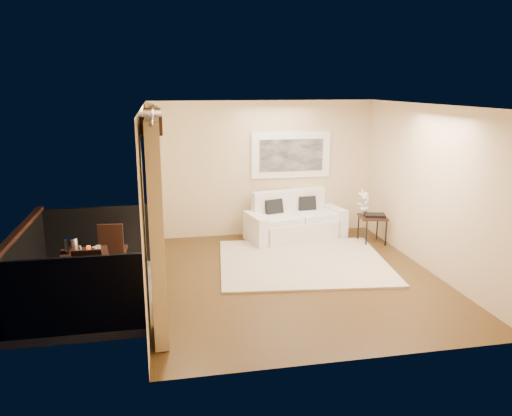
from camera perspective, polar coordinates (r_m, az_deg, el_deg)
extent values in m
plane|color=#4D3516|center=(8.07, 4.50, -7.93)|extent=(5.00, 5.00, 0.00)
plane|color=white|center=(7.49, 4.90, 11.60)|extent=(5.00, 5.00, 0.00)
plane|color=beige|center=(10.05, 0.85, 4.50)|extent=(4.50, 0.00, 4.50)
plane|color=beige|center=(5.39, 11.85, -4.20)|extent=(4.50, 0.00, 4.50)
plane|color=beige|center=(8.55, 19.39, 2.02)|extent=(0.00, 5.00, 5.00)
plane|color=beige|center=(9.21, -12.16, 3.31)|extent=(0.00, 2.70, 2.70)
plane|color=beige|center=(5.61, -12.69, -3.52)|extent=(0.00, 2.70, 2.70)
plane|color=beige|center=(7.22, -12.85, 10.03)|extent=(0.00, 2.40, 2.40)
cube|color=black|center=(7.22, -11.88, 9.84)|extent=(0.28, 2.40, 0.22)
cube|color=#605B56|center=(7.91, -18.44, -9.58)|extent=(1.80, 2.60, 0.12)
cube|color=black|center=(7.88, -24.99, -5.92)|extent=(0.06, 2.60, 1.00)
cube|color=black|center=(8.91, -17.73, -3.04)|extent=(1.80, 0.06, 1.00)
cube|color=black|center=(6.54, -20.17, -9.45)|extent=(1.80, 0.06, 1.00)
cube|color=black|center=(7.73, -25.38, -2.28)|extent=(0.10, 2.60, 0.06)
cube|color=tan|center=(8.92, -11.27, 2.81)|extent=(0.16, 0.75, 2.62)
cube|color=tan|center=(5.90, -11.24, -2.87)|extent=(0.16, 0.75, 2.62)
cylinder|color=#4C473F|center=(7.21, -11.76, 10.72)|extent=(0.04, 4.80, 0.04)
cube|color=white|center=(10.11, 4.02, 6.07)|extent=(1.62, 0.05, 0.92)
cube|color=black|center=(10.08, 4.07, 6.04)|extent=(1.30, 0.02, 0.64)
cube|color=beige|center=(8.71, 5.38, -6.14)|extent=(3.10, 2.78, 0.04)
cube|color=white|center=(9.99, 4.55, -2.42)|extent=(1.71, 1.14, 0.39)
cube|color=white|center=(10.17, 3.75, 0.00)|extent=(1.58, 0.52, 0.76)
cube|color=white|center=(9.61, 0.01, -2.46)|extent=(0.39, 0.86, 0.57)
cube|color=white|center=(10.37, 8.77, -1.39)|extent=(0.39, 0.86, 0.57)
cube|color=white|center=(9.73, 2.67, -1.25)|extent=(0.88, 0.88, 0.13)
cube|color=white|center=(10.07, 6.56, -0.80)|extent=(0.88, 0.88, 0.13)
cube|color=black|center=(9.87, 2.10, -0.08)|extent=(0.40, 0.27, 0.38)
cube|color=black|center=(10.20, 5.86, 0.31)|extent=(0.38, 0.20, 0.38)
cube|color=black|center=(9.84, 13.19, -1.01)|extent=(0.57, 0.57, 0.04)
cylinder|color=black|center=(9.66, 12.50, -2.92)|extent=(0.03, 0.03, 0.50)
cylinder|color=black|center=(9.82, 14.63, -2.77)|extent=(0.03, 0.03, 0.50)
cylinder|color=black|center=(10.01, 11.61, -2.28)|extent=(0.03, 0.03, 0.50)
cylinder|color=black|center=(10.16, 13.68, -2.15)|extent=(0.03, 0.03, 0.50)
cube|color=black|center=(9.81, 13.42, -0.81)|extent=(0.44, 0.37, 0.05)
imported|color=white|center=(9.88, 12.22, 0.68)|extent=(0.30, 0.25, 0.49)
cube|color=black|center=(7.24, -19.00, -5.19)|extent=(0.72, 0.72, 0.05)
cylinder|color=black|center=(7.18, -21.08, -8.75)|extent=(0.04, 0.04, 0.69)
cylinder|color=black|center=(7.10, -16.97, -8.65)|extent=(0.04, 0.04, 0.69)
cylinder|color=black|center=(7.65, -20.45, -7.29)|extent=(0.04, 0.04, 0.69)
cylinder|color=black|center=(7.57, -16.59, -7.18)|extent=(0.04, 0.04, 0.69)
cube|color=black|center=(8.35, -15.94, -4.65)|extent=(0.42, 0.42, 0.05)
cube|color=black|center=(8.12, -16.26, -3.50)|extent=(0.39, 0.08, 0.51)
cylinder|color=black|center=(8.54, -14.63, -5.68)|extent=(0.03, 0.03, 0.40)
cylinder|color=black|center=(8.60, -16.69, -5.70)|extent=(0.03, 0.03, 0.40)
cylinder|color=black|center=(8.25, -14.95, -6.41)|extent=(0.03, 0.03, 0.40)
cylinder|color=black|center=(8.31, -17.09, -6.41)|extent=(0.03, 0.03, 0.40)
cube|color=black|center=(6.91, -18.75, -8.83)|extent=(0.40, 0.40, 0.05)
cube|color=black|center=(6.99, -18.66, -6.54)|extent=(0.39, 0.06, 0.51)
cylinder|color=black|center=(6.88, -20.13, -11.00)|extent=(0.03, 0.03, 0.39)
cylinder|color=black|center=(6.82, -17.52, -10.99)|extent=(0.03, 0.03, 0.39)
cylinder|color=black|center=(7.16, -19.65, -9.96)|extent=(0.03, 0.03, 0.39)
cylinder|color=black|center=(7.11, -17.15, -9.94)|extent=(0.03, 0.03, 0.39)
cylinder|color=white|center=(7.37, -20.37, -3.97)|extent=(0.18, 0.18, 0.20)
cylinder|color=#E83E14|center=(7.35, -18.58, -4.39)|extent=(0.06, 0.06, 0.07)
cylinder|color=silver|center=(7.03, -19.44, -4.82)|extent=(0.04, 0.04, 0.18)
cylinder|color=white|center=(7.12, -17.96, -4.71)|extent=(0.06, 0.06, 0.12)
cylinder|color=silver|center=(7.17, -17.58, -4.56)|extent=(0.06, 0.06, 0.12)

